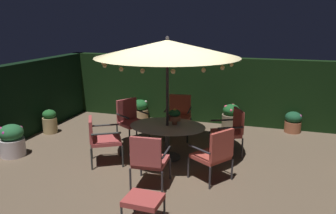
% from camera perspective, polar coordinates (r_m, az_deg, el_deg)
% --- Properties ---
extents(ground_plane, '(8.16, 6.90, 0.02)m').
position_cam_1_polar(ground_plane, '(6.96, -0.20, -9.78)').
color(ground_plane, brown).
extents(hedge_backdrop_rear, '(8.16, 0.30, 1.83)m').
position_cam_1_polar(hedge_backdrop_rear, '(9.74, 5.70, 2.92)').
color(hedge_backdrop_rear, black).
rests_on(hedge_backdrop_rear, ground_plane).
extents(hedge_backdrop_left, '(0.30, 6.90, 1.83)m').
position_cam_1_polar(hedge_backdrop_left, '(8.64, -25.88, 0.04)').
color(hedge_backdrop_left, black).
rests_on(hedge_backdrop_left, ground_plane).
extents(patio_dining_table, '(1.59, 1.25, 0.71)m').
position_cam_1_polar(patio_dining_table, '(7.13, -0.11, -4.02)').
color(patio_dining_table, '#2E3132').
rests_on(patio_dining_table, ground_plane).
extents(patio_umbrella, '(2.87, 2.87, 2.53)m').
position_cam_1_polar(patio_umbrella, '(6.79, -0.11, 9.65)').
color(patio_umbrella, '#2F2B2F').
rests_on(patio_umbrella, ground_plane).
extents(centerpiece_planter, '(0.25, 0.25, 0.34)m').
position_cam_1_polar(centerpiece_planter, '(7.11, 1.12, -1.41)').
color(centerpiece_planter, '#A76046').
rests_on(centerpiece_planter, patio_dining_table).
extents(patio_chair_north, '(0.65, 0.67, 1.03)m').
position_cam_1_polar(patio_chair_north, '(8.42, 1.81, -1.12)').
color(patio_chair_north, '#292C2B').
rests_on(patio_chair_north, ground_plane).
extents(patio_chair_northeast, '(0.78, 0.79, 1.00)m').
position_cam_1_polar(patio_chair_northeast, '(8.18, -6.26, -1.80)').
color(patio_chair_northeast, '#2C3032').
rests_on(patio_chair_northeast, ground_plane).
extents(patio_chair_east, '(0.83, 0.81, 0.95)m').
position_cam_1_polar(patio_chair_east, '(7.00, -11.09, -4.90)').
color(patio_chair_east, '#2C2E2E').
rests_on(patio_chair_east, ground_plane).
extents(patio_chair_southeast, '(0.63, 0.67, 0.98)m').
position_cam_1_polar(patio_chair_southeast, '(5.91, -3.18, -8.48)').
color(patio_chair_southeast, '#2F2C31').
rests_on(patio_chair_southeast, ground_plane).
extents(patio_chair_south, '(0.81, 0.82, 0.99)m').
position_cam_1_polar(patio_chair_south, '(6.20, 7.79, -7.46)').
color(patio_chair_south, '#312E34').
rests_on(patio_chair_south, ground_plane).
extents(patio_chair_southwest, '(0.77, 0.77, 1.00)m').
position_cam_1_polar(patio_chair_southwest, '(7.43, 10.37, -3.56)').
color(patio_chair_southwest, '#2F2F32').
rests_on(patio_chair_southwest, ground_plane).
extents(ottoman_footrest, '(0.53, 0.47, 0.38)m').
position_cam_1_polar(ottoman_footrest, '(5.09, -4.12, -15.22)').
color(ottoman_footrest, '#2E3133').
rests_on(ottoman_footrest, ground_plane).
extents(potted_plant_left_near, '(0.42, 0.42, 0.54)m').
position_cam_1_polar(potted_plant_left_near, '(9.41, 20.04, -2.32)').
color(potted_plant_left_near, '#AB6040').
rests_on(potted_plant_left_near, ground_plane).
extents(potted_plant_back_center, '(0.48, 0.48, 0.56)m').
position_cam_1_polar(potted_plant_back_center, '(10.07, -4.68, -0.39)').
color(potted_plant_back_center, tan).
rests_on(potted_plant_back_center, ground_plane).
extents(potted_plant_right_far, '(0.52, 0.52, 0.69)m').
position_cam_1_polar(potted_plant_right_far, '(8.04, -24.48, -5.03)').
color(potted_plant_right_far, silver).
rests_on(potted_plant_right_far, ground_plane).
extents(potted_plant_right_near, '(0.49, 0.49, 0.70)m').
position_cam_1_polar(potted_plant_right_near, '(9.30, 2.35, -1.14)').
color(potted_plant_right_near, olive).
rests_on(potted_plant_right_near, ground_plane).
extents(potted_plant_front_corner, '(0.36, 0.36, 0.61)m').
position_cam_1_polar(potted_plant_front_corner, '(9.29, -19.03, -2.23)').
color(potted_plant_front_corner, tan).
rests_on(potted_plant_front_corner, ground_plane).
extents(potted_plant_back_right, '(0.48, 0.48, 0.67)m').
position_cam_1_polar(potted_plant_back_right, '(9.23, 10.42, -1.63)').
color(potted_plant_back_right, '#7F7056').
rests_on(potted_plant_back_right, ground_plane).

